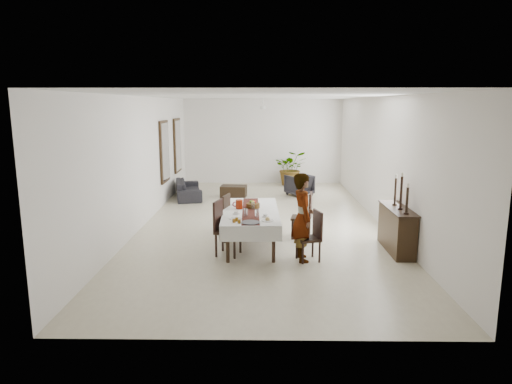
% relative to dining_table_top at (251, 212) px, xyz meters
% --- Properties ---
extents(floor, '(6.00, 12.00, 0.00)m').
position_rel_dining_table_top_xyz_m(floor, '(0.26, 1.90, -0.73)').
color(floor, beige).
rests_on(floor, ground).
extents(ceiling, '(6.00, 12.00, 0.02)m').
position_rel_dining_table_top_xyz_m(ceiling, '(0.26, 1.90, 2.47)').
color(ceiling, white).
rests_on(ceiling, wall_back).
extents(wall_back, '(6.00, 0.02, 3.20)m').
position_rel_dining_table_top_xyz_m(wall_back, '(0.26, 7.90, 0.87)').
color(wall_back, white).
rests_on(wall_back, floor).
extents(wall_front, '(6.00, 0.02, 3.20)m').
position_rel_dining_table_top_xyz_m(wall_front, '(0.26, -4.10, 0.87)').
color(wall_front, white).
rests_on(wall_front, floor).
extents(wall_left, '(0.02, 12.00, 3.20)m').
position_rel_dining_table_top_xyz_m(wall_left, '(-2.74, 1.90, 0.87)').
color(wall_left, white).
rests_on(wall_left, floor).
extents(wall_right, '(0.02, 12.00, 3.20)m').
position_rel_dining_table_top_xyz_m(wall_right, '(3.26, 1.90, 0.87)').
color(wall_right, white).
rests_on(wall_right, floor).
extents(dining_table_top, '(1.06, 2.43, 0.05)m').
position_rel_dining_table_top_xyz_m(dining_table_top, '(0.00, 0.00, 0.00)').
color(dining_table_top, black).
rests_on(dining_table_top, table_leg_fl).
extents(table_leg_fl, '(0.07, 0.07, 0.70)m').
position_rel_dining_table_top_xyz_m(table_leg_fl, '(-0.41, -1.15, -0.38)').
color(table_leg_fl, black).
rests_on(table_leg_fl, floor).
extents(table_leg_fr, '(0.07, 0.07, 0.70)m').
position_rel_dining_table_top_xyz_m(table_leg_fr, '(0.47, -1.13, -0.38)').
color(table_leg_fr, black).
rests_on(table_leg_fr, floor).
extents(table_leg_bl, '(0.07, 0.07, 0.70)m').
position_rel_dining_table_top_xyz_m(table_leg_bl, '(-0.47, 1.13, -0.38)').
color(table_leg_bl, black).
rests_on(table_leg_bl, floor).
extents(table_leg_br, '(0.07, 0.07, 0.70)m').
position_rel_dining_table_top_xyz_m(table_leg_br, '(0.41, 1.15, -0.38)').
color(table_leg_br, black).
rests_on(table_leg_br, floor).
extents(tablecloth_top, '(1.25, 2.62, 0.01)m').
position_rel_dining_table_top_xyz_m(tablecloth_top, '(0.00, 0.00, 0.03)').
color(tablecloth_top, white).
rests_on(tablecloth_top, dining_table_top).
extents(tablecloth_drape_left, '(0.08, 2.59, 0.30)m').
position_rel_dining_table_top_xyz_m(tablecloth_drape_left, '(-0.59, -0.02, -0.12)').
color(tablecloth_drape_left, white).
rests_on(tablecloth_drape_left, dining_table_top).
extents(tablecloth_drape_right, '(0.08, 2.59, 0.30)m').
position_rel_dining_table_top_xyz_m(tablecloth_drape_right, '(0.59, 0.02, -0.12)').
color(tablecloth_drape_right, white).
rests_on(tablecloth_drape_right, dining_table_top).
extents(tablecloth_drape_near, '(1.18, 0.04, 0.30)m').
position_rel_dining_table_top_xyz_m(tablecloth_drape_near, '(0.03, -1.29, -0.12)').
color(tablecloth_drape_near, silver).
rests_on(tablecloth_drape_near, dining_table_top).
extents(tablecloth_drape_far, '(1.18, 0.04, 0.30)m').
position_rel_dining_table_top_xyz_m(tablecloth_drape_far, '(-0.03, 1.29, -0.12)').
color(tablecloth_drape_far, white).
rests_on(tablecloth_drape_far, dining_table_top).
extents(table_runner, '(0.42, 2.52, 0.00)m').
position_rel_dining_table_top_xyz_m(table_runner, '(0.00, 0.00, 0.04)').
color(table_runner, '#572119').
rests_on(table_runner, tablecloth_top).
extents(red_pitcher, '(0.15, 0.15, 0.20)m').
position_rel_dining_table_top_xyz_m(red_pitcher, '(-0.25, 0.14, 0.14)').
color(red_pitcher, '#98240B').
rests_on(red_pitcher, tablecloth_top).
extents(pitcher_handle, '(0.12, 0.02, 0.12)m').
position_rel_dining_table_top_xyz_m(pitcher_handle, '(-0.34, 0.14, 0.14)').
color(pitcher_handle, maroon).
rests_on(pitcher_handle, red_pitcher).
extents(wine_glass_near, '(0.07, 0.07, 0.17)m').
position_rel_dining_table_top_xyz_m(wine_glass_near, '(0.14, -0.65, 0.12)').
color(wine_glass_near, white).
rests_on(wine_glass_near, tablecloth_top).
extents(wine_glass_mid, '(0.07, 0.07, 0.17)m').
position_rel_dining_table_top_xyz_m(wine_glass_mid, '(-0.09, -0.55, 0.12)').
color(wine_glass_mid, silver).
rests_on(wine_glass_mid, tablecloth_top).
extents(wine_glass_far, '(0.07, 0.07, 0.17)m').
position_rel_dining_table_top_xyz_m(wine_glass_far, '(0.05, 0.05, 0.12)').
color(wine_glass_far, silver).
rests_on(wine_glass_far, tablecloth_top).
extents(teacup_right, '(0.09, 0.09, 0.06)m').
position_rel_dining_table_top_xyz_m(teacup_right, '(0.32, -0.59, 0.07)').
color(teacup_right, silver).
rests_on(teacup_right, saucer_right).
extents(saucer_right, '(0.15, 0.15, 0.01)m').
position_rel_dining_table_top_xyz_m(saucer_right, '(0.32, -0.59, 0.04)').
color(saucer_right, white).
rests_on(saucer_right, tablecloth_top).
extents(teacup_left, '(0.09, 0.09, 0.06)m').
position_rel_dining_table_top_xyz_m(teacup_left, '(-0.29, -0.36, 0.07)').
color(teacup_left, white).
rests_on(teacup_left, saucer_left).
extents(saucer_left, '(0.15, 0.15, 0.01)m').
position_rel_dining_table_top_xyz_m(saucer_left, '(-0.29, -0.36, 0.04)').
color(saucer_left, silver).
rests_on(saucer_left, tablecloth_top).
extents(plate_near_right, '(0.24, 0.24, 0.02)m').
position_rel_dining_table_top_xyz_m(plate_near_right, '(0.35, -0.89, 0.04)').
color(plate_near_right, white).
rests_on(plate_near_right, tablecloth_top).
extents(bread_near_right, '(0.09, 0.09, 0.09)m').
position_rel_dining_table_top_xyz_m(bread_near_right, '(0.35, -0.89, 0.07)').
color(bread_near_right, '#D8B469').
rests_on(bread_near_right, plate_near_right).
extents(plate_near_left, '(0.24, 0.24, 0.02)m').
position_rel_dining_table_top_xyz_m(plate_near_left, '(-0.28, -0.76, 0.04)').
color(plate_near_left, white).
rests_on(plate_near_left, tablecloth_top).
extents(plate_far_left, '(0.24, 0.24, 0.02)m').
position_rel_dining_table_top_xyz_m(plate_far_left, '(-0.34, 0.54, 0.04)').
color(plate_far_left, silver).
rests_on(plate_far_left, tablecloth_top).
extents(serving_tray, '(0.36, 0.36, 0.02)m').
position_rel_dining_table_top_xyz_m(serving_tray, '(0.03, -1.05, 0.05)').
color(serving_tray, '#39393D').
rests_on(serving_tray, tablecloth_top).
extents(jam_jar_a, '(0.06, 0.06, 0.08)m').
position_rel_dining_table_top_xyz_m(jam_jar_a, '(-0.19, -1.09, 0.07)').
color(jam_jar_a, brown).
rests_on(jam_jar_a, tablecloth_top).
extents(jam_jar_b, '(0.06, 0.06, 0.08)m').
position_rel_dining_table_top_xyz_m(jam_jar_b, '(-0.29, -1.03, 0.07)').
color(jam_jar_b, '#8C5514').
rests_on(jam_jar_b, tablecloth_top).
extents(jam_jar_c, '(0.06, 0.06, 0.08)m').
position_rel_dining_table_top_xyz_m(jam_jar_c, '(-0.25, -0.93, 0.07)').
color(jam_jar_c, brown).
rests_on(jam_jar_c, tablecloth_top).
extents(fruit_basket, '(0.30, 0.30, 0.10)m').
position_rel_dining_table_top_xyz_m(fruit_basket, '(0.04, 0.25, 0.09)').
color(fruit_basket, brown).
rests_on(fruit_basket, tablecloth_top).
extents(fruit_red, '(0.09, 0.09, 0.09)m').
position_rel_dining_table_top_xyz_m(fruit_red, '(0.07, 0.27, 0.16)').
color(fruit_red, '#9D160F').
rests_on(fruit_red, fruit_basket).
extents(fruit_green, '(0.08, 0.08, 0.08)m').
position_rel_dining_table_top_xyz_m(fruit_green, '(0.00, 0.28, 0.16)').
color(fruit_green, '#4A7B24').
rests_on(fruit_green, fruit_basket).
extents(fruit_yellow, '(0.08, 0.08, 0.08)m').
position_rel_dining_table_top_xyz_m(fruit_yellow, '(0.04, 0.20, 0.16)').
color(fruit_yellow, yellow).
rests_on(fruit_yellow, fruit_basket).
extents(chair_right_near_seat, '(0.52, 0.52, 0.05)m').
position_rel_dining_table_top_xyz_m(chair_right_near_seat, '(1.14, -1.01, -0.29)').
color(chair_right_near_seat, black).
rests_on(chair_right_near_seat, chair_right_near_leg_fl).
extents(chair_right_near_leg_fl, '(0.05, 0.05, 0.41)m').
position_rel_dining_table_top_xyz_m(chair_right_near_leg_fl, '(1.36, -1.13, -0.52)').
color(chair_right_near_leg_fl, black).
rests_on(chair_right_near_leg_fl, floor).
extents(chair_right_near_leg_fr, '(0.05, 0.05, 0.41)m').
position_rel_dining_table_top_xyz_m(chair_right_near_leg_fr, '(1.26, -0.80, -0.52)').
color(chair_right_near_leg_fr, black).
rests_on(chair_right_near_leg_fr, floor).
extents(chair_right_near_leg_bl, '(0.05, 0.05, 0.41)m').
position_rel_dining_table_top_xyz_m(chair_right_near_leg_bl, '(1.03, -1.23, -0.52)').
color(chair_right_near_leg_bl, black).
rests_on(chair_right_near_leg_bl, floor).
extents(chair_right_near_leg_br, '(0.05, 0.05, 0.41)m').
position_rel_dining_table_top_xyz_m(chair_right_near_leg_br, '(0.93, -0.90, -0.52)').
color(chair_right_near_leg_br, black).
rests_on(chair_right_near_leg_br, floor).
extents(chair_right_near_back, '(0.15, 0.41, 0.53)m').
position_rel_dining_table_top_xyz_m(chair_right_near_back, '(1.33, -0.96, -0.01)').
color(chair_right_near_back, black).
rests_on(chair_right_near_back, chair_right_near_seat).
extents(chair_right_far_seat, '(0.51, 0.51, 0.05)m').
position_rel_dining_table_top_xyz_m(chair_right_far_seat, '(1.14, 0.54, -0.26)').
color(chair_right_far_seat, black).
rests_on(chair_right_far_seat, chair_right_far_leg_fl).
extents(chair_right_far_leg_fl, '(0.05, 0.05, 0.44)m').
position_rel_dining_table_top_xyz_m(chair_right_far_leg_fl, '(1.29, 0.33, -0.51)').
color(chair_right_far_leg_fl, black).
rests_on(chair_right_far_leg_fl, floor).
extents(chair_right_far_leg_fr, '(0.05, 0.05, 0.44)m').
position_rel_dining_table_top_xyz_m(chair_right_far_leg_fr, '(1.35, 0.69, -0.51)').
color(chair_right_far_leg_fr, black).
rests_on(chair_right_far_leg_fr, floor).
extents(chair_right_far_leg_bl, '(0.05, 0.05, 0.44)m').
position_rel_dining_table_top_xyz_m(chair_right_far_leg_bl, '(0.93, 0.39, -0.51)').
color(chair_right_far_leg_bl, black).
rests_on(chair_right_far_leg_bl, floor).
extents(chair_right_far_leg_br, '(0.05, 0.05, 0.44)m').
position_rel_dining_table_top_xyz_m(chair_right_far_leg_br, '(0.99, 0.75, -0.51)').
color(chair_right_far_leg_br, black).
rests_on(chair_right_far_leg_br, floor).
extents(chair_right_far_back, '(0.12, 0.45, 0.57)m').
position_rel_dining_table_top_xyz_m(chair_right_far_back, '(1.34, 0.50, 0.04)').
color(chair_right_far_back, black).
rests_on(chair_right_far_back, chair_right_far_seat).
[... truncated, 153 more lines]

